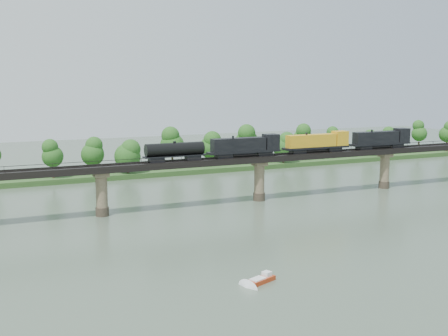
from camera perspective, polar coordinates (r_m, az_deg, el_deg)
name	(u,v)px	position (r m, az deg, el deg)	size (l,w,h in m)	color
ground	(327,228)	(118.57, 10.40, -6.06)	(400.00, 400.00, 0.00)	#3C4D3D
far_bank	(184,167)	(192.87, -4.07, 0.09)	(300.00, 24.00, 1.60)	#26481C
bridge	(259,179)	(142.45, 3.60, -1.15)	(236.00, 30.00, 11.50)	#473A2D
bridge_superstructure	(260,155)	(141.48, 3.63, 1.37)	(220.00, 4.90, 0.75)	black
far_treeline	(165,146)	(184.92, -6.00, 2.19)	(289.06, 17.54, 13.60)	#382619
freight_train	(294,144)	(146.08, 7.08, 2.45)	(77.66, 3.03, 5.35)	black
motorboat	(261,279)	(86.86, 3.81, -11.22)	(5.23, 3.45, 1.38)	#A73113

